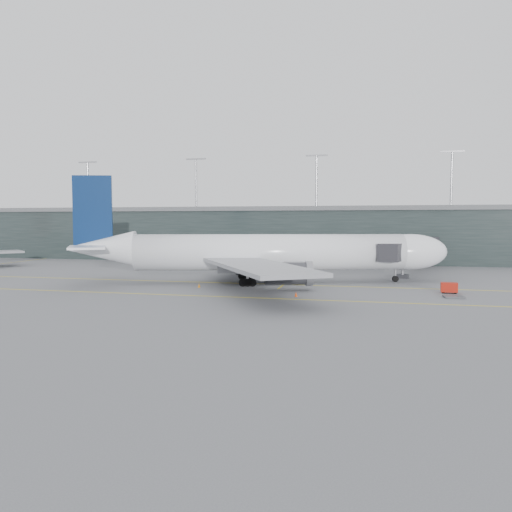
# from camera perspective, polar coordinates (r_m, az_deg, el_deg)

# --- Properties ---
(ground) EXTENTS (320.00, 320.00, 0.00)m
(ground) POSITION_cam_1_polar(r_m,az_deg,el_deg) (93.21, 0.59, -2.90)
(ground) COLOR slate
(ground) RESTS_ON ground
(taxiline_a) EXTENTS (160.00, 0.25, 0.02)m
(taxiline_a) POSITION_cam_1_polar(r_m,az_deg,el_deg) (89.34, 0.04, -3.19)
(taxiline_a) COLOR yellow
(taxiline_a) RESTS_ON ground
(taxiline_b) EXTENTS (160.00, 0.25, 0.02)m
(taxiline_b) POSITION_cam_1_polar(r_m,az_deg,el_deg) (73.98, -2.75, -4.70)
(taxiline_b) COLOR yellow
(taxiline_b) RESTS_ON ground
(taxiline_lead_main) EXTENTS (0.25, 60.00, 0.02)m
(taxiline_lead_main) POSITION_cam_1_polar(r_m,az_deg,el_deg) (111.93, 5.30, -1.75)
(taxiline_lead_main) COLOR yellow
(taxiline_lead_main) RESTS_ON ground
(terminal) EXTENTS (240.00, 36.00, 29.00)m
(terminal) POSITION_cam_1_polar(r_m,az_deg,el_deg) (149.74, 5.38, 2.61)
(terminal) COLOR black
(terminal) RESTS_ON ground
(main_aircraft) EXTENTS (67.67, 62.24, 19.27)m
(main_aircraft) POSITION_cam_1_polar(r_m,az_deg,el_deg) (90.37, 1.30, 0.33)
(main_aircraft) COLOR white
(main_aircraft) RESTS_ON ground
(jet_bridge) EXTENTS (16.52, 47.32, 7.35)m
(jet_bridge) POSITION_cam_1_polar(r_m,az_deg,el_deg) (116.46, 17.20, 1.02)
(jet_bridge) COLOR #2A2A2F
(jet_bridge) RESTS_ON ground
(gse_cart) EXTENTS (2.55, 1.71, 1.68)m
(gse_cart) POSITION_cam_1_polar(r_m,az_deg,el_deg) (83.16, 21.21, -3.36)
(gse_cart) COLOR #A3170B
(gse_cart) RESTS_ON ground
(baggage_dolly) EXTENTS (2.94, 2.43, 0.28)m
(baggage_dolly) POSITION_cam_1_polar(r_m,az_deg,el_deg) (78.54, 21.66, -4.36)
(baggage_dolly) COLOR #3D3E43
(baggage_dolly) RESTS_ON ground
(uld_a) EXTENTS (2.64, 2.38, 1.98)m
(uld_a) POSITION_cam_1_polar(r_m,az_deg,el_deg) (104.09, -1.77, -1.60)
(uld_a) COLOR #3B3C40
(uld_a) RESTS_ON ground
(uld_b) EXTENTS (2.70, 2.44, 2.01)m
(uld_b) POSITION_cam_1_polar(r_m,az_deg,el_deg) (104.66, 1.02, -1.56)
(uld_b) COLOR #3B3C40
(uld_b) RESTS_ON ground
(uld_c) EXTENTS (2.42, 2.09, 1.92)m
(uld_c) POSITION_cam_1_polar(r_m,az_deg,el_deg) (103.25, 2.61, -1.67)
(uld_c) COLOR #3B3C40
(uld_c) RESTS_ON ground
(cone_nose) EXTENTS (0.47, 0.47, 0.74)m
(cone_nose) POSITION_cam_1_polar(r_m,az_deg,el_deg) (86.20, 21.58, -3.50)
(cone_nose) COLOR red
(cone_nose) RESTS_ON ground
(cone_wing_stbd) EXTENTS (0.45, 0.45, 0.71)m
(cone_wing_stbd) POSITION_cam_1_polar(r_m,az_deg,el_deg) (74.41, 4.59, -4.39)
(cone_wing_stbd) COLOR #E7470C
(cone_wing_stbd) RESTS_ON ground
(cone_wing_port) EXTENTS (0.49, 0.49, 0.78)m
(cone_wing_port) POSITION_cam_1_polar(r_m,az_deg,el_deg) (101.97, 8.00, -2.12)
(cone_wing_port) COLOR #D94E0C
(cone_wing_port) RESTS_ON ground
(cone_tail) EXTENTS (0.45, 0.45, 0.71)m
(cone_tail) POSITION_cam_1_polar(r_m,az_deg,el_deg) (84.89, -6.53, -3.36)
(cone_tail) COLOR orange
(cone_tail) RESTS_ON ground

